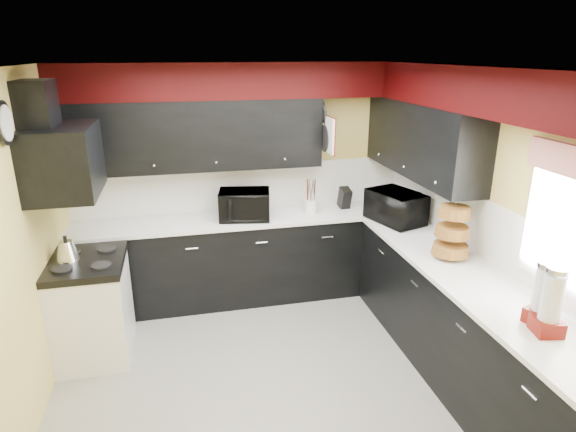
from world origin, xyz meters
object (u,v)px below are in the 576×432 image
object	(u,v)px
knife_block	(345,198)
kettle	(67,250)
microwave	(396,207)
utensil_crock	(311,206)
toaster_oven	(245,205)

from	to	relation	value
knife_block	kettle	bearing A→B (deg)	-167.33
microwave	utensil_crock	world-z (taller)	microwave
toaster_oven	kettle	world-z (taller)	toaster_oven
microwave	kettle	xyz separation A→B (m)	(-3.10, -0.22, -0.09)
microwave	toaster_oven	bearing A→B (deg)	55.97
toaster_oven	knife_block	bearing A→B (deg)	15.20
kettle	knife_block	bearing A→B (deg)	15.52
knife_block	utensil_crock	bearing A→B (deg)	-173.94
utensil_crock	knife_block	bearing A→B (deg)	8.92
toaster_oven	knife_block	xyz separation A→B (m)	(1.13, 0.10, -0.04)
utensil_crock	knife_block	size ratio (longest dim) A/B	0.63
toaster_oven	microwave	size ratio (longest dim) A/B	0.90
knife_block	kettle	distance (m)	2.84
microwave	utensil_crock	distance (m)	0.91
utensil_crock	knife_block	distance (m)	0.41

